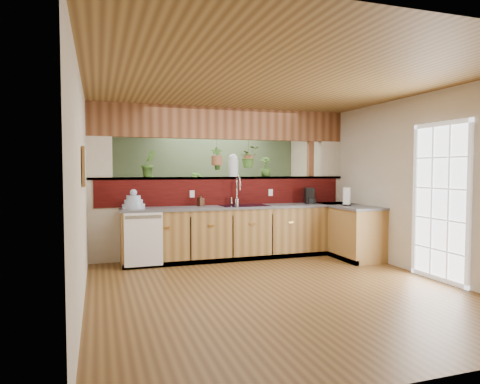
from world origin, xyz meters
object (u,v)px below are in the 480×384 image
object	(u,v)px
faucet	(237,189)
coffee_maker	(309,196)
dish_stack	(134,203)
soap_dispenser	(201,200)
paper_towel	(347,197)
shelving_console	(182,216)
glass_jar	(233,165)

from	to	relation	value
faucet	coffee_maker	size ratio (longest dim) A/B	1.81
dish_stack	soap_dispenser	size ratio (longest dim) A/B	1.71
paper_towel	shelving_console	size ratio (longest dim) A/B	0.24
faucet	glass_jar	bearing A→B (deg)	91.30
soap_dispenser	coffee_maker	world-z (taller)	coffee_maker
shelving_console	glass_jar	bearing A→B (deg)	-76.86
paper_towel	dish_stack	bearing A→B (deg)	171.19
coffee_maker	shelving_console	size ratio (longest dim) A/B	0.21
coffee_maker	paper_towel	distance (m)	0.72
coffee_maker	shelving_console	world-z (taller)	coffee_maker
dish_stack	shelving_console	world-z (taller)	dish_stack
soap_dispenser	paper_towel	distance (m)	2.49
dish_stack	soap_dispenser	world-z (taller)	dish_stack
soap_dispenser	glass_jar	size ratio (longest dim) A/B	0.51
soap_dispenser	glass_jar	xyz separation A→B (m)	(0.65, 0.24, 0.59)
faucet	paper_towel	size ratio (longest dim) A/B	1.57
dish_stack	paper_towel	distance (m)	3.56
glass_jar	shelving_console	world-z (taller)	glass_jar
dish_stack	shelving_console	bearing A→B (deg)	62.33
paper_towel	shelving_console	xyz separation A→B (m)	(-2.32, 2.83, -0.55)
dish_stack	coffee_maker	size ratio (longest dim) A/B	1.23
coffee_maker	shelving_console	bearing A→B (deg)	145.83
coffee_maker	soap_dispenser	bearing A→B (deg)	-167.25
paper_towel	faucet	bearing A→B (deg)	158.04
soap_dispenser	paper_towel	xyz separation A→B (m)	(2.40, -0.68, 0.05)
soap_dispenser	shelving_console	size ratio (longest dim) A/B	0.15
shelving_console	coffee_maker	bearing A→B (deg)	-52.84
paper_towel	shelving_console	bearing A→B (deg)	129.34
faucet	coffee_maker	xyz separation A→B (m)	(1.34, -0.10, -0.15)
dish_stack	glass_jar	bearing A→B (deg)	12.19
dish_stack	soap_dispenser	distance (m)	1.12
coffee_maker	paper_towel	xyz separation A→B (m)	(0.40, -0.60, 0.02)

